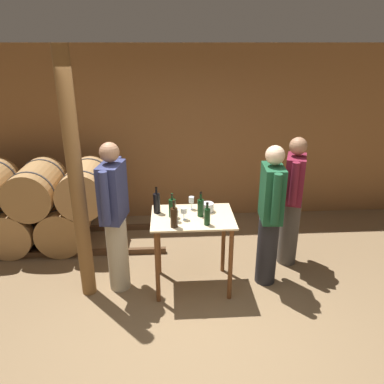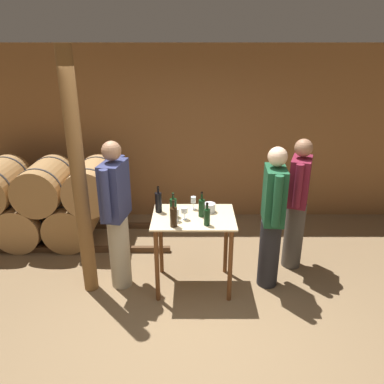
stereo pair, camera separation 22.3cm
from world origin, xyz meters
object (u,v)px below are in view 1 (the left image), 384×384
(wine_bottle_center, at_px, (174,217))
(wine_glass_near_left, at_px, (175,213))
(person_host, at_px, (292,200))
(wine_bottle_far_left, at_px, (157,203))
(wine_glass_near_right, at_px, (191,200))
(person_visitor_with_scarf, at_px, (270,214))
(wine_bottle_left, at_px, (172,208))
(ice_bucket, at_px, (208,207))
(wine_bottle_right, at_px, (201,207))
(person_visitor_bearded, at_px, (115,216))
(wine_bottle_far_right, at_px, (207,216))
(wooden_post, at_px, (76,183))
(wine_glass_near_center, at_px, (184,211))

(wine_bottle_center, bearing_deg, wine_glass_near_left, 82.01)
(wine_glass_near_left, relative_size, person_host, 0.08)
(wine_bottle_far_left, bearing_deg, wine_glass_near_right, 10.63)
(person_visitor_with_scarf, bearing_deg, wine_bottle_center, -165.85)
(wine_bottle_left, relative_size, ice_bucket, 2.02)
(wine_bottle_right, bearing_deg, person_visitor_bearded, 178.96)
(wine_bottle_right, xyz_separation_m, wine_glass_near_left, (-0.28, -0.12, -0.01))
(wine_bottle_left, bearing_deg, wine_glass_near_right, 39.90)
(wine_bottle_center, bearing_deg, wine_bottle_far_right, 4.77)
(wine_bottle_center, distance_m, wine_bottle_right, 0.39)
(wooden_post, relative_size, wine_bottle_right, 9.40)
(wine_bottle_left, relative_size, wine_bottle_center, 0.92)
(wine_bottle_far_left, distance_m, wine_glass_near_right, 0.40)
(wine_bottle_far_right, xyz_separation_m, person_visitor_with_scarf, (0.74, 0.25, -0.11))
(wine_bottle_far_left, bearing_deg, person_visitor_with_scarf, -3.84)
(person_visitor_with_scarf, bearing_deg, ice_bucket, 172.78)
(wooden_post, relative_size, wine_bottle_left, 9.82)
(wine_bottle_right, bearing_deg, person_visitor_with_scarf, 2.15)
(wine_bottle_far_left, bearing_deg, wooden_post, -167.83)
(wooden_post, xyz_separation_m, wine_bottle_center, (1.00, -0.19, -0.33))
(wine_bottle_left, relative_size, wine_glass_near_right, 1.79)
(wine_bottle_far_right, distance_m, person_host, 1.31)
(wine_bottle_right, xyz_separation_m, person_visitor_bearded, (-0.95, 0.02, -0.08))
(wooden_post, bearing_deg, wine_bottle_far_left, 12.17)
(wine_glass_near_center, height_order, person_visitor_bearded, person_visitor_bearded)
(wine_bottle_far_right, distance_m, ice_bucket, 0.34)
(wine_glass_near_left, xyz_separation_m, person_visitor_with_scarf, (1.07, 0.15, -0.11))
(wine_bottle_right, height_order, person_visitor_with_scarf, person_visitor_with_scarf)
(wine_bottle_center, bearing_deg, person_host, 24.76)
(person_visitor_with_scarf, relative_size, person_visitor_bearded, 0.96)
(wine_bottle_far_left, xyz_separation_m, person_visitor_bearded, (-0.46, -0.10, -0.10))
(wine_glass_near_right, height_order, person_host, person_host)
(wine_bottle_left, xyz_separation_m, person_visitor_with_scarf, (1.11, 0.03, -0.12))
(wine_bottle_center, bearing_deg, wine_bottle_far_left, 117.38)
(wine_bottle_left, height_order, wine_bottle_right, wine_bottle_right)
(wine_bottle_center, relative_size, wine_glass_near_right, 1.94)
(wine_bottle_far_right, relative_size, wine_glass_near_center, 1.84)
(wine_bottle_center, distance_m, wine_glass_near_left, 0.13)
(wine_bottle_center, distance_m, person_visitor_with_scarf, 1.13)
(wine_bottle_far_right, height_order, wine_glass_near_center, wine_bottle_far_right)
(person_visitor_with_scarf, xyz_separation_m, person_visitor_bearded, (-1.74, -0.01, 0.04))
(wine_bottle_right, bearing_deg, wine_bottle_far_right, -76.93)
(wine_bottle_center, bearing_deg, wine_bottle_right, 39.48)
(wine_bottle_left, xyz_separation_m, ice_bucket, (0.40, 0.12, -0.06))
(wine_bottle_left, distance_m, wine_glass_near_left, 0.13)
(wine_bottle_far_right, xyz_separation_m, wine_glass_near_right, (-0.14, 0.41, 0.01))
(wine_glass_near_right, bearing_deg, wine_bottle_far_left, -169.37)
(person_visitor_with_scarf, height_order, person_visitor_bearded, person_visitor_bearded)
(wine_bottle_far_left, xyz_separation_m, wine_bottle_right, (0.48, -0.12, -0.01))
(person_visitor_bearded, bearing_deg, wine_glass_near_center, -7.20)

